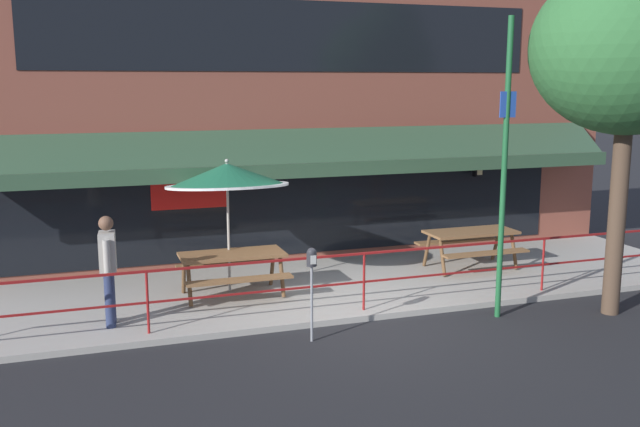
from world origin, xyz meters
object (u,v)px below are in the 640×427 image
patio_umbrella_left (227,176)px  parking_meter_near (312,266)px  pedestrian_walking (108,265)px  picnic_table_left (232,262)px  picnic_table_centre (471,239)px  street_sign_pole (504,168)px  street_tree_curbside (638,38)px

patio_umbrella_left → parking_meter_near: (0.69, -2.59, -1.03)m
pedestrian_walking → parking_meter_near: bearing=-26.6°
patio_umbrella_left → parking_meter_near: bearing=-75.0°
picnic_table_left → picnic_table_centre: 4.91m
street_sign_pole → street_tree_curbside: bearing=-14.6°
patio_umbrella_left → parking_meter_near: size_ratio=1.68×
picnic_table_centre → parking_meter_near: size_ratio=1.27×
pedestrian_walking → street_tree_curbside: bearing=-12.8°
pedestrian_walking → street_tree_curbside: 8.86m
patio_umbrella_left → street_tree_curbside: size_ratio=0.39×
patio_umbrella_left → street_sign_pole: bearing=-32.5°
pedestrian_walking → picnic_table_centre: bearing=9.9°
picnic_table_left → parking_meter_near: size_ratio=1.27×
picnic_table_left → picnic_table_centre: size_ratio=1.00×
picnic_table_centre → patio_umbrella_left: patio_umbrella_left is taller
patio_umbrella_left → parking_meter_near: patio_umbrella_left is taller
patio_umbrella_left → pedestrian_walking: size_ratio=1.40×
pedestrian_walking → street_tree_curbside: (7.98, -1.81, 3.40)m
pedestrian_walking → parking_meter_near: 3.12m
patio_umbrella_left → street_tree_curbside: bearing=-27.1°
parking_meter_near → street_tree_curbside: street_tree_curbside is taller
picnic_table_centre → parking_meter_near: bearing=-148.0°
picnic_table_centre → pedestrian_walking: bearing=-170.1°
pedestrian_walking → street_sign_pole: 6.31m
patio_umbrella_left → street_sign_pole: 4.66m
picnic_table_left → street_sign_pole: size_ratio=0.38×
picnic_table_centre → pedestrian_walking: 7.11m
picnic_table_left → picnic_table_centre: same height
picnic_table_left → street_sign_pole: (3.92, -2.22, 1.74)m
picnic_table_centre → street_sign_pole: 3.22m
picnic_table_centre → street_tree_curbside: bearing=-72.0°
picnic_table_left → parking_meter_near: parking_meter_near is taller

